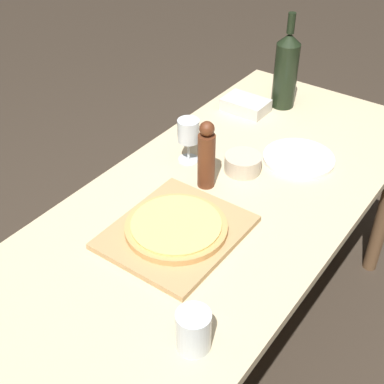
% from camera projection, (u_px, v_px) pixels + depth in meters
% --- Properties ---
extents(ground_plane, '(12.00, 12.00, 0.00)m').
position_uv_depth(ground_plane, '(211.00, 356.00, 2.05)').
color(ground_plane, '#382D23').
extents(dining_table, '(0.75, 1.77, 0.76)m').
position_uv_depth(dining_table, '(215.00, 226.00, 1.65)').
color(dining_table, '#CCB78E').
rests_on(dining_table, ground_plane).
extents(cutting_board, '(0.32, 0.37, 0.02)m').
position_uv_depth(cutting_board, '(176.00, 232.00, 1.47)').
color(cutting_board, tan).
rests_on(cutting_board, dining_table).
extents(pizza, '(0.28, 0.28, 0.02)m').
position_uv_depth(pizza, '(176.00, 227.00, 1.46)').
color(pizza, tan).
rests_on(pizza, cutting_board).
extents(wine_bottle, '(0.09, 0.09, 0.36)m').
position_uv_depth(wine_bottle, '(286.00, 70.00, 1.99)').
color(wine_bottle, black).
rests_on(wine_bottle, dining_table).
extents(pepper_mill, '(0.05, 0.05, 0.22)m').
position_uv_depth(pepper_mill, '(206.00, 156.00, 1.60)').
color(pepper_mill, '#5B2D19').
rests_on(pepper_mill, dining_table).
extents(wine_glass, '(0.07, 0.07, 0.15)m').
position_uv_depth(wine_glass, '(188.00, 133.00, 1.71)').
color(wine_glass, silver).
rests_on(wine_glass, dining_table).
extents(small_bowl, '(0.12, 0.12, 0.06)m').
position_uv_depth(small_bowl, '(243.00, 163.00, 1.71)').
color(small_bowl, beige).
rests_on(small_bowl, dining_table).
extents(drinking_tumbler, '(0.08, 0.08, 0.10)m').
position_uv_depth(drinking_tumbler, '(193.00, 331.00, 1.15)').
color(drinking_tumbler, silver).
rests_on(drinking_tumbler, dining_table).
extents(dinner_plate, '(0.24, 0.24, 0.01)m').
position_uv_depth(dinner_plate, '(299.00, 158.00, 1.77)').
color(dinner_plate, white).
rests_on(dinner_plate, dining_table).
extents(food_container, '(0.17, 0.11, 0.05)m').
position_uv_depth(food_container, '(246.00, 105.00, 2.03)').
color(food_container, beige).
rests_on(food_container, dining_table).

